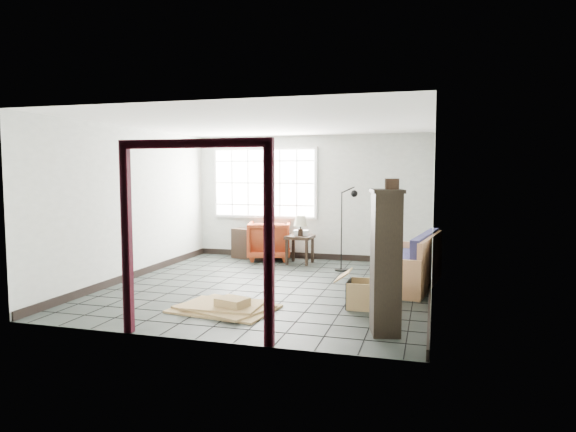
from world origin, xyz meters
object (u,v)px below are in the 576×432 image
(armchair, at_px, (270,239))
(tall_shelf, at_px, (386,261))
(side_table, at_px, (300,241))
(futon_sofa, at_px, (413,267))

(armchair, relative_size, tall_shelf, 0.54)
(side_table, distance_m, tall_shelf, 4.57)
(futon_sofa, xyz_separation_m, side_table, (-2.27, 1.50, 0.15))
(futon_sofa, xyz_separation_m, tall_shelf, (-0.21, -2.57, 0.53))
(futon_sofa, distance_m, armchair, 3.49)
(futon_sofa, height_order, armchair, armchair)
(armchair, bearing_deg, tall_shelf, 108.81)
(futon_sofa, height_order, side_table, futon_sofa)
(armchair, bearing_deg, side_table, 144.95)
(armchair, distance_m, tall_shelf, 5.18)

